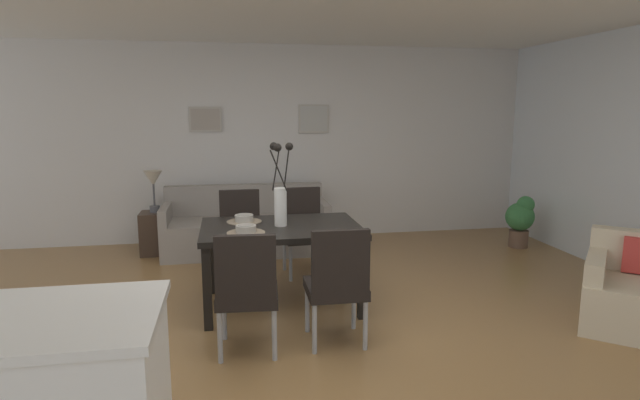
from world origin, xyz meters
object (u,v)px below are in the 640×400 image
at_px(bowl_near_right, 244,218).
at_px(dining_chair_far_left, 337,280).
at_px(armchair, 640,294).
at_px(dining_chair_far_right, 303,226).
at_px(sofa, 246,229).
at_px(framed_picture_left, 205,119).
at_px(centerpiece_vase, 280,194).
at_px(framed_picture_center, 314,119).
at_px(side_table, 156,233).
at_px(bowl_near_left, 246,228).
at_px(dining_chair_near_left, 247,287).
at_px(dining_table, 281,235).
at_px(potted_plant, 520,219).
at_px(dining_chair_near_right, 240,230).
at_px(table_lamp, 153,182).

bearing_deg(bowl_near_right, dining_chair_far_left, -59.74).
bearing_deg(armchair, dining_chair_far_right, 142.15).
xyz_separation_m(sofa, framed_picture_left, (-0.47, 0.57, 1.35)).
height_order(dining_chair_far_right, armchair, dining_chair_far_right).
relative_size(centerpiece_vase, sofa, 0.37).
xyz_separation_m(dining_chair_far_right, sofa, (-0.58, 1.00, -0.23)).
distance_m(bowl_near_right, framed_picture_center, 2.63).
xyz_separation_m(dining_chair_far_right, side_table, (-1.67, 1.05, -0.25)).
bearing_deg(bowl_near_left, armchair, -14.12).
distance_m(dining_chair_near_left, centerpiece_vase, 1.10).
relative_size(side_table, framed_picture_left, 1.24).
bearing_deg(side_table, dining_table, -55.72).
relative_size(dining_chair_far_right, sofa, 0.46).
xyz_separation_m(centerpiece_vase, side_table, (-1.34, 1.96, -0.76)).
relative_size(dining_chair_far_left, side_table, 1.77).
bearing_deg(bowl_near_right, dining_chair_far_right, 47.10).
height_order(side_table, potted_plant, potted_plant).
relative_size(dining_table, bowl_near_left, 8.24).
distance_m(dining_chair_near_right, framed_picture_left, 2.00).
xyz_separation_m(dining_chair_far_right, framed_picture_center, (0.38, 1.57, 1.12)).
xyz_separation_m(bowl_near_right, framed_picture_center, (1.03, 2.26, 0.85)).
bearing_deg(framed_picture_center, dining_chair_far_left, -96.58).
bearing_deg(side_table, dining_chair_far_right, -31.99).
xyz_separation_m(dining_chair_far_left, bowl_near_right, (-0.64, 1.10, 0.27)).
distance_m(dining_chair_near_right, centerpiece_vase, 1.06).
height_order(framed_picture_center, potted_plant, framed_picture_center).
xyz_separation_m(table_lamp, potted_plant, (4.57, -0.51, -0.52)).
xyz_separation_m(dining_chair_far_right, armchair, (2.48, -1.92, -0.23)).
bearing_deg(dining_table, centerpiece_vase, 55.35).
distance_m(armchair, potted_plant, 2.50).
bearing_deg(potted_plant, sofa, 172.50).
bearing_deg(framed_picture_center, side_table, -165.79).
height_order(dining_chair_near_right, sofa, dining_chair_near_right).
bearing_deg(side_table, framed_picture_center, 14.21).
xyz_separation_m(dining_chair_near_right, bowl_near_right, (0.02, -0.65, 0.27)).
height_order(dining_table, dining_chair_far_right, dining_chair_far_right).
xyz_separation_m(dining_table, sofa, (-0.24, 1.91, -0.38)).
bearing_deg(armchair, dining_chair_near_left, 178.35).
bearing_deg(sofa, potted_plant, -7.50).
bearing_deg(table_lamp, dining_chair_near_left, -70.89).
bearing_deg(dining_chair_near_left, potted_plant, 33.54).
distance_m(bowl_near_right, potted_plant, 3.78).
xyz_separation_m(dining_chair_far_left, potted_plant, (2.91, 2.34, -0.14)).
distance_m(dining_chair_far_right, framed_picture_left, 2.19).
height_order(dining_chair_far_left, bowl_near_left, dining_chair_far_left).
xyz_separation_m(dining_table, side_table, (-1.34, 1.96, -0.39)).
height_order(dining_table, dining_chair_far_left, dining_chair_far_left).
bearing_deg(side_table, bowl_near_right, -59.60).
relative_size(dining_chair_near_left, dining_chair_far_left, 1.00).
distance_m(dining_chair_far_left, dining_chair_far_right, 1.80).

